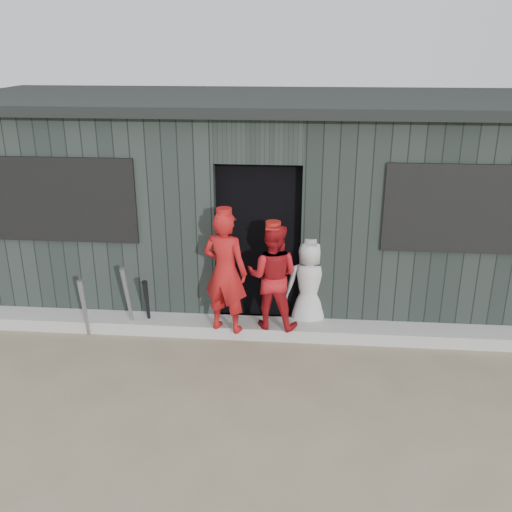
# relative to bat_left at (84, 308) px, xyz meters

# --- Properties ---
(ground) EXTENTS (80.00, 80.00, 0.00)m
(ground) POSITION_rel_bat_left_xyz_m (1.98, -1.57, -0.37)
(ground) COLOR #756751
(ground) RESTS_ON ground
(curb) EXTENTS (8.00, 0.36, 0.15)m
(curb) POSITION_rel_bat_left_xyz_m (1.98, 0.25, -0.30)
(curb) COLOR #A7A7A2
(curb) RESTS_ON ground
(bat_left) EXTENTS (0.08, 0.18, 0.75)m
(bat_left) POSITION_rel_bat_left_xyz_m (0.00, 0.00, 0.00)
(bat_left) COLOR gray
(bat_left) RESTS_ON ground
(bat_mid) EXTENTS (0.11, 0.22, 0.86)m
(bat_mid) POSITION_rel_bat_left_xyz_m (0.48, 0.14, 0.06)
(bat_mid) COLOR gray
(bat_mid) RESTS_ON ground
(bat_right) EXTENTS (0.13, 0.34, 0.72)m
(bat_right) POSITION_rel_bat_left_xyz_m (0.69, 0.18, -0.01)
(bat_right) COLOR black
(bat_right) RESTS_ON ground
(player_red_left) EXTENTS (0.60, 0.48, 1.42)m
(player_red_left) POSITION_rel_bat_left_xyz_m (1.65, 0.06, 0.49)
(player_red_left) COLOR #B11517
(player_red_left) RESTS_ON curb
(player_red_right) EXTENTS (0.67, 0.56, 1.25)m
(player_red_right) POSITION_rel_bat_left_xyz_m (2.17, 0.20, 0.40)
(player_red_right) COLOR #B3161D
(player_red_right) RESTS_ON curb
(player_grey_back) EXTENTS (0.58, 0.41, 1.13)m
(player_grey_back) POSITION_rel_bat_left_xyz_m (2.59, 0.48, 0.19)
(player_grey_back) COLOR silver
(player_grey_back) RESTS_ON ground
(dugout) EXTENTS (8.30, 3.30, 2.62)m
(dugout) POSITION_rel_bat_left_xyz_m (1.98, 1.94, 0.91)
(dugout) COLOR black
(dugout) RESTS_ON ground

